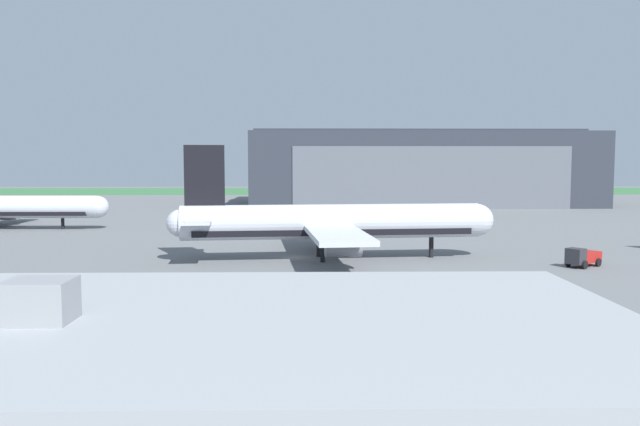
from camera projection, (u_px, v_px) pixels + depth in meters
The scene contains 5 objects.
ground_plane at pixel (296, 258), 76.48m from camera, with size 440.00×440.00×0.00m, color slate.
grass_field_strip at pixel (304, 191), 250.54m from camera, with size 440.00×56.00×0.08m, color #397040.
maintenance_hangar at pixel (418, 168), 174.65m from camera, with size 89.97×40.02×20.44m.
airliner_near_left at pixel (333, 223), 75.44m from camera, with size 39.06×34.57×13.55m.
fuel_bowser at pixel (583, 257), 70.16m from camera, with size 4.78×4.16×2.18m.
Camera 1 is at (1.53, -75.83, 11.64)m, focal length 35.60 mm.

